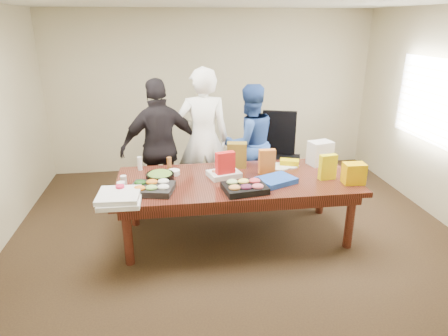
{
  "coord_description": "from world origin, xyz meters",
  "views": [
    {
      "loc": [
        -0.75,
        -4.25,
        2.49
      ],
      "look_at": [
        -0.13,
        0.1,
        0.86
      ],
      "focal_mm": 31.69,
      "sensor_mm": 36.0,
      "label": 1
    }
  ],
  "objects": [
    {
      "name": "floor",
      "position": [
        0.0,
        0.0,
        -0.01
      ],
      "size": [
        5.5,
        5.0,
        0.02
      ],
      "primitive_type": "cube",
      "color": "#47301E",
      "rests_on": "ground"
    },
    {
      "name": "wall_back",
      "position": [
        0.0,
        2.5,
        1.35
      ],
      "size": [
        5.5,
        0.04,
        2.7
      ],
      "primitive_type": "cube",
      "color": "beige",
      "rests_on": "floor"
    },
    {
      "name": "wall_front",
      "position": [
        0.0,
        -2.5,
        1.35
      ],
      "size": [
        5.5,
        0.04,
        2.7
      ],
      "primitive_type": "cube",
      "color": "beige",
      "rests_on": "floor"
    },
    {
      "name": "window_panel",
      "position": [
        2.72,
        0.6,
        1.5
      ],
      "size": [
        0.03,
        1.4,
        1.1
      ],
      "primitive_type": "cube",
      "color": "white",
      "rests_on": "wall_right"
    },
    {
      "name": "window_blinds",
      "position": [
        2.68,
        0.6,
        1.5
      ],
      "size": [
        0.04,
        1.36,
        1.0
      ],
      "primitive_type": "cube",
      "color": "beige",
      "rests_on": "wall_right"
    },
    {
      "name": "conference_table",
      "position": [
        0.0,
        0.0,
        0.38
      ],
      "size": [
        2.8,
        1.2,
        0.75
      ],
      "primitive_type": "cube",
      "color": "#4C1C0F",
      "rests_on": "floor"
    },
    {
      "name": "office_chair",
      "position": [
        0.87,
        1.1,
        0.6
      ],
      "size": [
        0.78,
        0.78,
        1.2
      ],
      "primitive_type": "cube",
      "rotation": [
        0.0,
        0.0,
        -0.34
      ],
      "color": "black",
      "rests_on": "floor"
    },
    {
      "name": "person_center",
      "position": [
        -0.3,
        0.93,
        0.98
      ],
      "size": [
        0.72,
        0.48,
        1.95
      ],
      "primitive_type": "imported",
      "rotation": [
        0.0,
        0.0,
        3.12
      ],
      "color": "white",
      "rests_on": "floor"
    },
    {
      "name": "person_right",
      "position": [
        0.37,
        1.09,
        0.85
      ],
      "size": [
        0.96,
        0.83,
        1.69
      ],
      "primitive_type": "imported",
      "rotation": [
        0.0,
        0.0,
        3.41
      ],
      "color": "#2B4F9F",
      "rests_on": "floor"
    },
    {
      "name": "person_left",
      "position": [
        -0.88,
        0.85,
        0.91
      ],
      "size": [
        1.15,
        0.73,
        1.83
      ],
      "primitive_type": "imported",
      "rotation": [
        0.0,
        0.0,
        3.43
      ],
      "color": "black",
      "rests_on": "floor"
    },
    {
      "name": "veggie_tray",
      "position": [
        -0.97,
        -0.24,
        0.78
      ],
      "size": [
        0.53,
        0.45,
        0.07
      ],
      "primitive_type": "cube",
      "rotation": [
        0.0,
        0.0,
        -0.23
      ],
      "color": "black",
      "rests_on": "conference_table"
    },
    {
      "name": "fruit_tray",
      "position": [
        0.03,
        -0.36,
        0.78
      ],
      "size": [
        0.5,
        0.42,
        0.07
      ],
      "primitive_type": "cube",
      "rotation": [
        0.0,
        0.0,
        0.15
      ],
      "color": "black",
      "rests_on": "conference_table"
    },
    {
      "name": "sheet_cake",
      "position": [
        -0.14,
        0.1,
        0.78
      ],
      "size": [
        0.42,
        0.36,
        0.06
      ],
      "primitive_type": "cube",
      "rotation": [
        0.0,
        0.0,
        0.27
      ],
      "color": "white",
      "rests_on": "conference_table"
    },
    {
      "name": "salad_bowl",
      "position": [
        -0.89,
        0.02,
        0.8
      ],
      "size": [
        0.34,
        0.34,
        0.11
      ],
      "primitive_type": "cylinder",
      "rotation": [
        0.0,
        0.0,
        0.04
      ],
      "color": "black",
      "rests_on": "conference_table"
    },
    {
      "name": "chip_bag_blue",
      "position": [
        0.43,
        -0.18,
        0.78
      ],
      "size": [
        0.5,
        0.45,
        0.06
      ],
      "primitive_type": "cube",
      "rotation": [
        0.0,
        0.0,
        0.42
      ],
      "color": "#1D48AD",
      "rests_on": "conference_table"
    },
    {
      "name": "chip_bag_red",
      "position": [
        -0.13,
        0.05,
        0.91
      ],
      "size": [
        0.24,
        0.14,
        0.32
      ],
      "primitive_type": "cube",
      "rotation": [
        0.0,
        0.0,
        0.25
      ],
      "color": "red",
      "rests_on": "conference_table"
    },
    {
      "name": "chip_bag_yellow",
      "position": [
        1.05,
        -0.15,
        0.9
      ],
      "size": [
        0.21,
        0.1,
        0.3
      ],
      "primitive_type": "cube",
      "rotation": [
        0.0,
        0.0,
        0.13
      ],
      "color": "yellow",
      "rests_on": "conference_table"
    },
    {
      "name": "chip_bag_orange",
      "position": [
        0.39,
        0.13,
        0.9
      ],
      "size": [
        0.19,
        0.09,
        0.3
      ],
      "primitive_type": "cube",
      "rotation": [
        0.0,
        0.0,
        -0.0
      ],
      "color": "orange",
      "rests_on": "conference_table"
    },
    {
      "name": "mayo_jar",
      "position": [
        0.04,
        0.4,
        0.82
      ],
      "size": [
        0.1,
        0.1,
        0.13
      ],
      "primitive_type": "cylinder",
      "rotation": [
        0.0,
        0.0,
        -0.14
      ],
      "color": "white",
      "rests_on": "conference_table"
    },
    {
      "name": "mustard_bottle",
      "position": [
        -0.03,
        0.38,
        0.83
      ],
      "size": [
        0.06,
        0.06,
        0.16
      ],
      "primitive_type": "cylinder",
      "rotation": [
        0.0,
        0.0,
        0.1
      ],
      "color": "#FCB200",
      "rests_on": "conference_table"
    },
    {
      "name": "dressing_bottle",
      "position": [
        -0.78,
        0.36,
        0.84
      ],
      "size": [
        0.07,
        0.07,
        0.18
      ],
      "primitive_type": "cylinder",
      "rotation": [
        0.0,
        0.0,
        0.28
      ],
      "color": "brown",
      "rests_on": "conference_table"
    },
    {
      "name": "ranch_bottle",
      "position": [
        -1.14,
        0.47,
        0.83
      ],
      "size": [
        0.07,
        0.07,
        0.17
      ],
      "primitive_type": "cylinder",
      "rotation": [
        0.0,
        0.0,
        -0.32
      ],
      "color": "silver",
      "rests_on": "conference_table"
    },
    {
      "name": "banana_bunch",
      "position": [
        0.75,
        0.36,
        0.79
      ],
      "size": [
        0.27,
        0.21,
        0.08
      ],
      "primitive_type": "cube",
      "rotation": [
        0.0,
        0.0,
        -0.33
      ],
      "color": "#D2B603",
      "rests_on": "conference_table"
    },
    {
      "name": "bread_loaf",
      "position": [
        -0.0,
        0.44,
        0.8
      ],
      "size": [
        0.28,
        0.16,
        0.11
      ],
      "primitive_type": "cube",
      "rotation": [
        0.0,
        0.0,
        -0.16
      ],
      "color": "#945437",
      "rests_on": "conference_table"
    },
    {
      "name": "kraft_bag",
      "position": [
        0.07,
        0.4,
        0.91
      ],
      "size": [
        0.27,
        0.18,
        0.32
      ],
      "primitive_type": "cube",
      "rotation": [
        0.0,
        0.0,
        -0.18
      ],
      "color": "brown",
      "rests_on": "conference_table"
    },
    {
      "name": "red_cup",
      "position": [
        -1.3,
        -0.31,
        0.81
      ],
      "size": [
        0.12,
        0.12,
        0.12
      ],
      "primitive_type": "cylinder",
      "rotation": [
        0.0,
        0.0,
        -0.31
      ],
      "color": "#D12044",
      "rests_on": "conference_table"
    },
    {
      "name": "clear_cup_a",
      "position": [
        -1.3,
        -0.22,
        0.81
      ],
      "size": [
        0.11,
        0.11,
        0.12
      ],
      "primitive_type": "cylinder",
      "rotation": [
        0.0,
        0.0,
        -0.32
      ],
      "color": "white",
      "rests_on": "conference_table"
    },
    {
      "name": "clear_cup_b",
      "position": [
        -1.3,
        0.03,
        0.8
      ],
      "size": [
        0.09,
        0.09,
        0.1
      ],
      "primitive_type": "cylinder",
      "rotation": [
        0.0,
        0.0,
        -0.31
      ],
      "color": "white",
      "rests_on": "conference_table"
    },
    {
      "name": "pizza_box_lower",
      "position": [
        -1.29,
        -0.48,
        0.77
      ],
      "size": [
        0.43,
        0.43,
        0.05
      ],
      "primitive_type": "cube",
      "rotation": [
        0.0,
        0.0,
        -0.02
      ],
      "color": "white",
      "rests_on": "conference_table"
    },
    {
      "name": "pizza_box_upper",
      "position": [
        -1.3,
        -0.45,
        0.82
      ],
      "size": [
        0.44,
        0.44,
        0.05
      ],
      "primitive_type": "cube",
      "rotation": [
        0.0,
        0.0,
        -0.05
      ],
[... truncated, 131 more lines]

